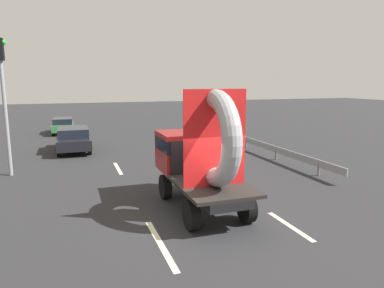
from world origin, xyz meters
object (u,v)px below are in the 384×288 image
distant_sedan (74,138)px  traffic_light (3,88)px  oncoming_car (63,125)px  flatbed_truck (199,154)px

distant_sedan → traffic_light: traffic_light is taller
traffic_light → oncoming_car: 13.11m
flatbed_truck → distant_sedan: bearing=108.7°
flatbed_truck → distant_sedan: 11.76m
flatbed_truck → traffic_light: (-6.45, 6.31, 2.03)m
distant_sedan → oncoming_car: 7.82m
flatbed_truck → distant_sedan: flatbed_truck is taller
traffic_light → distant_sedan: bearing=60.6°
flatbed_truck → oncoming_car: 19.44m
distant_sedan → oncoming_car: distant_sedan is taller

